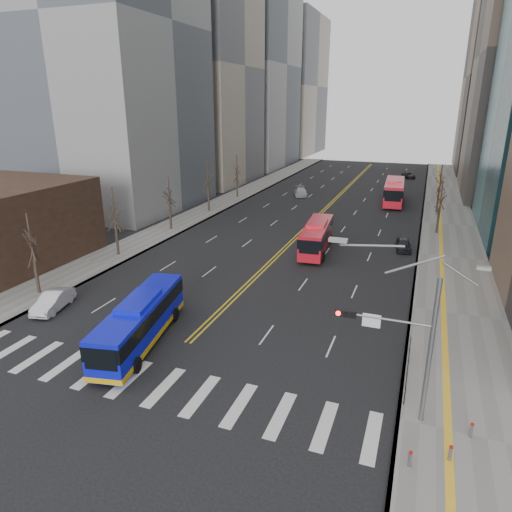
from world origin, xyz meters
TOP-DOWN VIEW (x-y plane):
  - ground at (0.00, 0.00)m, footprint 220.00×220.00m
  - sidewalk_right at (17.50, 45.00)m, footprint 7.00×130.00m
  - sidewalk_left at (-16.50, 45.00)m, footprint 5.00×130.00m
  - crosswalk at (0.00, 0.00)m, footprint 26.70×4.00m
  - centerline at (0.00, 55.00)m, footprint 0.55×100.00m
  - office_towers at (0.12, 68.51)m, footprint 83.00×134.00m
  - signal_mast at (13.77, 2.00)m, footprint 5.37×0.37m
  - pedestrian_railing at (14.30, 6.00)m, footprint 0.06×6.06m
  - bollards at (16.27, -0.17)m, footprint 2.87×3.17m
  - street_trees at (-7.18, 34.55)m, footprint 35.20×47.20m
  - blue_bus at (-2.96, 4.00)m, footprint 4.44×11.32m
  - red_bus_near at (3.51, 27.96)m, footprint 3.32×10.59m
  - red_bus_far at (9.40, 56.87)m, footprint 3.51×12.40m
  - car_white at (-12.50, 6.00)m, footprint 2.47×4.63m
  - car_dark_mid at (12.50, 31.64)m, footprint 2.03×4.01m
  - car_silver at (-6.24, 57.38)m, footprint 3.52×5.36m
  - car_dark_far at (10.37, 84.62)m, footprint 3.32×4.68m

SIDE VIEW (x-z plane):
  - ground at x=0.00m, z-range 0.00..0.00m
  - crosswalk at x=0.00m, z-range 0.00..0.01m
  - centerline at x=0.00m, z-range 0.00..0.01m
  - sidewalk_right at x=17.50m, z-range 0.00..0.15m
  - sidewalk_left at x=-16.50m, z-range 0.00..0.15m
  - bollards at x=16.27m, z-range 0.16..0.94m
  - car_dark_far at x=10.37m, z-range 0.00..1.19m
  - car_dark_mid at x=12.50m, z-range 0.00..1.31m
  - car_silver at x=-6.24m, z-range 0.00..1.44m
  - car_white at x=-12.50m, z-range 0.00..1.45m
  - pedestrian_railing at x=14.30m, z-range 0.31..1.33m
  - blue_bus at x=-2.96m, z-range 0.08..3.33m
  - red_bus_near at x=3.51m, z-range 0.19..3.52m
  - red_bus_far at x=9.40m, z-range 0.21..4.08m
  - signal_mast at x=13.77m, z-range 0.16..9.55m
  - street_trees at x=-7.18m, z-range 1.07..8.67m
  - office_towers at x=0.12m, z-range -5.08..52.92m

